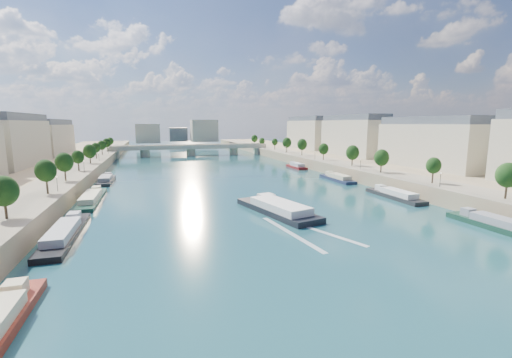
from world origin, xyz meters
TOP-DOWN VIEW (x-y plane):
  - ground at (0.00, 100.00)m, footprint 700.00×700.00m
  - quay_left at (-72.00, 100.00)m, footprint 44.00×520.00m
  - quay_right at (72.00, 100.00)m, footprint 44.00×520.00m
  - pave_left at (-57.00, 100.00)m, footprint 14.00×520.00m
  - pave_right at (57.00, 100.00)m, footprint 14.00×520.00m
  - trees_left at (-55.00, 102.00)m, footprint 4.80×268.80m
  - trees_right at (55.00, 110.00)m, footprint 4.80×268.80m
  - lamps_left at (-52.50, 90.00)m, footprint 0.36×200.36m
  - lamps_right at (52.50, 105.00)m, footprint 0.36×200.36m
  - buildings_right at (85.00, 112.00)m, footprint 16.00×226.00m
  - skyline at (3.19, 319.52)m, footprint 79.00×42.00m
  - bridge at (0.00, 219.34)m, footprint 112.00×12.00m
  - tour_barge at (3.45, 49.03)m, footprint 15.05×30.32m
  - wake at (3.45, 32.46)m, footprint 13.71×25.96m
  - moored_barges_left at (-45.50, 45.82)m, footprint 5.00×157.86m
  - moored_barges_right at (45.50, 52.39)m, footprint 5.00×166.57m

SIDE VIEW (x-z plane):
  - ground at x=0.00m, z-range 0.00..0.00m
  - wake at x=3.45m, z-range 0.00..0.04m
  - moored_barges_left at x=-45.50m, z-range -0.96..2.64m
  - moored_barges_right at x=45.50m, z-range -0.96..2.64m
  - tour_barge at x=3.45m, z-range -0.85..3.11m
  - quay_left at x=-72.00m, z-range 0.00..5.00m
  - quay_right at x=72.00m, z-range 0.00..5.00m
  - pave_left at x=-57.00m, z-range 5.00..5.10m
  - pave_right at x=57.00m, z-range 5.00..5.10m
  - bridge at x=0.00m, z-range 1.01..9.16m
  - lamps_left at x=-52.50m, z-range 5.64..9.92m
  - lamps_right at x=52.50m, z-range 5.64..9.92m
  - trees_left at x=-55.00m, z-range 6.35..14.61m
  - trees_right at x=55.00m, z-range 6.35..14.61m
  - skyline at x=3.19m, z-range 3.66..25.66m
  - buildings_right at x=85.00m, z-range 4.85..28.05m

